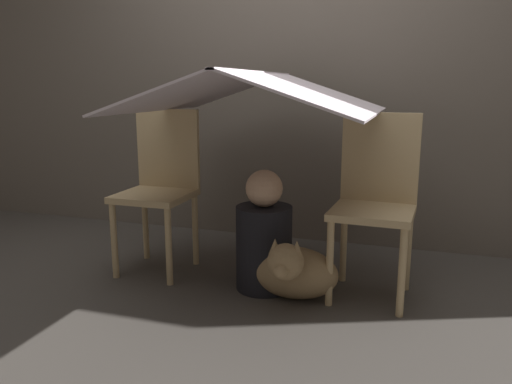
# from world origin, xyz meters

# --- Properties ---
(ground_plane) EXTENTS (8.80, 8.80, 0.00)m
(ground_plane) POSITION_xyz_m (0.00, 0.00, 0.00)
(ground_plane) COLOR #47423D
(wall_back) EXTENTS (7.00, 0.05, 2.50)m
(wall_back) POSITION_xyz_m (0.00, 1.06, 1.25)
(wall_back) COLOR #6B6056
(wall_back) RESTS_ON ground_plane
(chair_left) EXTENTS (0.40, 0.40, 0.94)m
(chair_left) POSITION_xyz_m (-0.61, 0.23, 0.52)
(chair_left) COLOR #D1B27F
(chair_left) RESTS_ON ground_plane
(chair_right) EXTENTS (0.42, 0.42, 0.94)m
(chair_right) POSITION_xyz_m (0.62, 0.23, 0.52)
(chair_right) COLOR #D1B27F
(chair_right) RESTS_ON ground_plane
(sheet_canopy) EXTENTS (1.23, 1.20, 0.21)m
(sheet_canopy) POSITION_xyz_m (0.00, 0.16, 1.04)
(sheet_canopy) COLOR silver
(person_front) EXTENTS (0.30, 0.30, 0.65)m
(person_front) POSITION_xyz_m (0.06, 0.10, 0.28)
(person_front) COLOR black
(person_front) RESTS_ON ground_plane
(dog) EXTENTS (0.46, 0.42, 0.36)m
(dog) POSITION_xyz_m (0.25, -0.00, 0.16)
(dog) COLOR #9E7F56
(dog) RESTS_ON ground_plane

